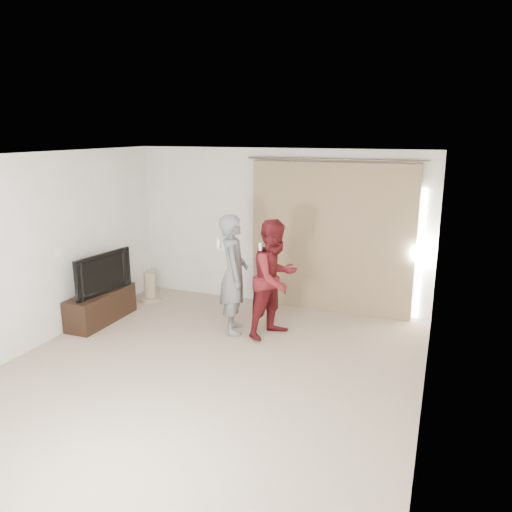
# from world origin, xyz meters

# --- Properties ---
(floor) EXTENTS (5.50, 5.50, 0.00)m
(floor) POSITION_xyz_m (0.00, 0.00, 0.00)
(floor) COLOR tan
(floor) RESTS_ON ground
(wall_back) EXTENTS (5.00, 0.04, 2.60)m
(wall_back) POSITION_xyz_m (0.00, 2.75, 1.30)
(wall_back) COLOR white
(wall_back) RESTS_ON ground
(wall_left) EXTENTS (0.04, 5.50, 2.60)m
(wall_left) POSITION_xyz_m (-2.50, -0.00, 1.30)
(wall_left) COLOR white
(wall_left) RESTS_ON ground
(ceiling) EXTENTS (5.00, 5.50, 0.01)m
(ceiling) POSITION_xyz_m (0.00, 0.00, 2.60)
(ceiling) COLOR white
(ceiling) RESTS_ON wall_back
(curtain) EXTENTS (2.80, 0.11, 2.46)m
(curtain) POSITION_xyz_m (0.91, 2.68, 1.20)
(curtain) COLOR tan
(curtain) RESTS_ON ground
(tv_console) EXTENTS (0.43, 1.23, 0.47)m
(tv_console) POSITION_xyz_m (-2.27, 0.95, 0.24)
(tv_console) COLOR black
(tv_console) RESTS_ON ground
(tv) EXTENTS (0.29, 1.08, 0.62)m
(tv) POSITION_xyz_m (-2.27, 0.95, 0.78)
(tv) COLOR black
(tv) RESTS_ON tv_console
(scratching_post) EXTENTS (0.37, 0.37, 0.50)m
(scratching_post) POSITION_xyz_m (-2.10, 2.07, 0.20)
(scratching_post) COLOR tan
(scratching_post) RESTS_ON ground
(person_man) EXTENTS (0.63, 0.75, 1.74)m
(person_man) POSITION_xyz_m (-0.20, 1.34, 0.87)
(person_man) COLOR slate
(person_man) RESTS_ON ground
(person_woman) EXTENTS (0.93, 1.01, 1.69)m
(person_woman) POSITION_xyz_m (0.40, 1.41, 0.85)
(person_woman) COLOR maroon
(person_woman) RESTS_ON ground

